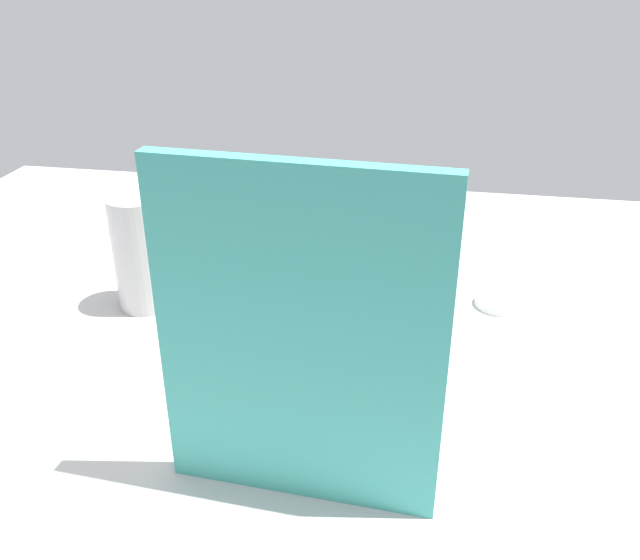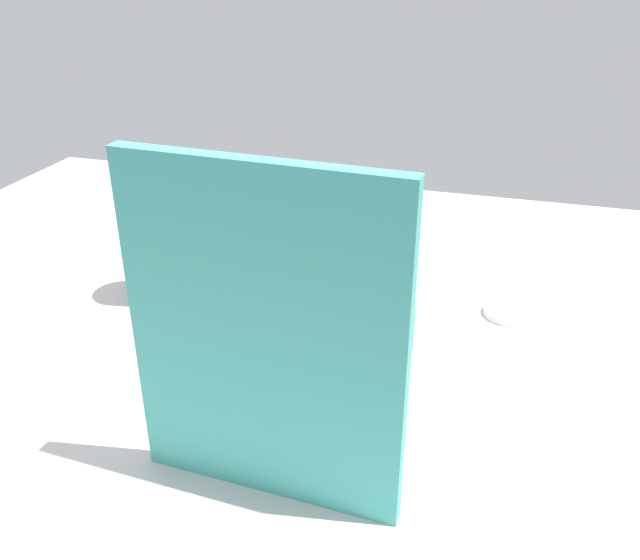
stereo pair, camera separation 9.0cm
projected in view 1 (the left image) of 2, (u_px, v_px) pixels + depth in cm
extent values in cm
cube|color=#B3B2B1|center=(324.00, 352.00, 98.21)|extent=(180.00, 140.00, 3.00)
cylinder|color=#4FA35D|center=(320.00, 319.00, 98.90)|extent=(27.75, 27.75, 4.88)
sphere|color=orange|center=(327.00, 264.00, 101.16)|extent=(7.67, 7.67, 7.67)
sphere|color=orange|center=(267.00, 288.00, 94.28)|extent=(7.67, 7.67, 7.67)
sphere|color=orange|center=(355.00, 291.00, 93.38)|extent=(7.67, 7.67, 7.67)
ellipsoid|color=yellow|center=(324.00, 304.00, 93.80)|extent=(17.09, 4.40, 4.00)
ellipsoid|color=yellow|center=(331.00, 287.00, 93.51)|extent=(17.43, 8.72, 4.00)
ellipsoid|color=yellow|center=(336.00, 273.00, 92.60)|extent=(16.28, 12.93, 4.00)
ellipsoid|color=yellow|center=(336.00, 262.00, 90.60)|extent=(13.53, 15.92, 4.00)
cube|color=teal|center=(298.00, 346.00, 63.71)|extent=(28.06, 3.49, 36.00)
cylinder|color=#BBB5B5|center=(142.00, 252.00, 104.02)|extent=(8.74, 8.74, 18.03)
cylinder|color=white|center=(499.00, 302.00, 107.38)|extent=(7.66, 7.66, 1.17)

